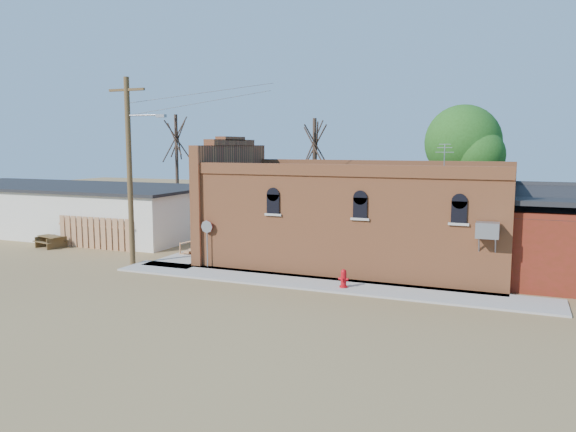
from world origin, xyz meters
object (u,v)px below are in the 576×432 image
at_px(brick_bar, 352,217).
at_px(fire_hydrant, 343,278).
at_px(stop_sign, 207,231).
at_px(picnic_table, 51,240).
at_px(trash_barrel, 217,248).
at_px(utility_pole, 130,167).

xyz_separation_m(brick_bar, fire_hydrant, (1.09, -4.94, -1.89)).
bearing_deg(fire_hydrant, brick_bar, 115.77).
distance_m(fire_hydrant, stop_sign, 7.30).
xyz_separation_m(stop_sign, picnic_table, (-11.10, 1.40, -1.36)).
bearing_deg(trash_barrel, utility_pole, -131.37).
bearing_deg(trash_barrel, brick_bar, 8.72).
bearing_deg(utility_pole, trash_barrel, 48.63).
bearing_deg(brick_bar, utility_pole, -156.31).
bearing_deg(stop_sign, brick_bar, 54.63).
height_order(brick_bar, trash_barrel, brick_bar).
distance_m(utility_pole, picnic_table, 8.72).
bearing_deg(brick_bar, stop_sign, -148.29).
bearing_deg(brick_bar, trash_barrel, -171.28).
height_order(trash_barrel, picnic_table, trash_barrel).
relative_size(brick_bar, fire_hydrant, 21.82).
xyz_separation_m(fire_hydrant, trash_barrel, (-8.03, 3.87, 0.03)).
bearing_deg(picnic_table, fire_hydrant, 5.64).
bearing_deg(utility_pole, picnic_table, 164.66).
distance_m(brick_bar, trash_barrel, 7.27).
distance_m(fire_hydrant, trash_barrel, 8.91).
relative_size(trash_barrel, picnic_table, 0.44).
bearing_deg(trash_barrel, picnic_table, -173.09).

